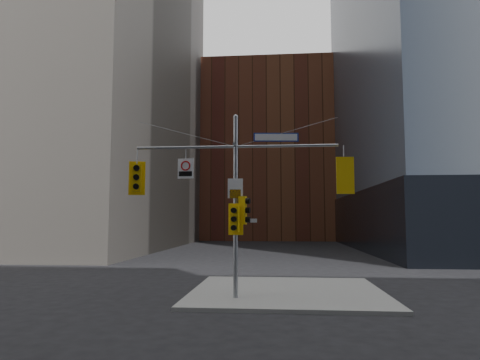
% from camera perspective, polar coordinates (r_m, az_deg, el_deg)
% --- Properties ---
extents(ground, '(160.00, 160.00, 0.00)m').
position_cam_1_polar(ground, '(15.04, -1.40, -17.30)').
color(ground, black).
rests_on(ground, ground).
extents(sidewalk_corner, '(8.00, 8.00, 0.15)m').
position_cam_1_polar(sidewalk_corner, '(18.87, 6.28, -14.58)').
color(sidewalk_corner, gray).
rests_on(sidewalk_corner, ground).
extents(brick_midrise, '(26.00, 20.00, 28.00)m').
position_cam_1_polar(brick_midrise, '(73.44, 3.78, 3.22)').
color(brick_midrise, brown).
rests_on(brick_midrise, ground).
extents(signal_assembly, '(8.00, 0.80, 7.30)m').
position_cam_1_polar(signal_assembly, '(16.74, -0.59, -0.88)').
color(signal_assembly, gray).
rests_on(signal_assembly, ground).
extents(traffic_light_west_arm, '(0.64, 0.60, 1.37)m').
position_cam_1_polar(traffic_light_west_arm, '(17.64, -13.62, 0.29)').
color(traffic_light_west_arm, yellow).
rests_on(traffic_light_west_arm, ground).
extents(traffic_light_east_arm, '(0.68, 0.55, 1.42)m').
position_cam_1_polar(traffic_light_east_arm, '(16.88, 13.71, 0.54)').
color(traffic_light_east_arm, yellow).
rests_on(traffic_light_east_arm, ground).
extents(traffic_light_pole_side, '(0.46, 0.39, 1.09)m').
position_cam_1_polar(traffic_light_pole_side, '(16.66, 0.52, -4.07)').
color(traffic_light_pole_side, yellow).
rests_on(traffic_light_pole_side, ground).
extents(traffic_light_pole_front, '(0.58, 0.49, 1.22)m').
position_cam_1_polar(traffic_light_pole_front, '(16.43, -0.69, -5.24)').
color(traffic_light_pole_front, yellow).
rests_on(traffic_light_pole_front, ground).
extents(street_sign_blade, '(1.77, 0.22, 0.34)m').
position_cam_1_polar(street_sign_blade, '(16.92, 4.83, 5.70)').
color(street_sign_blade, navy).
rests_on(street_sign_blade, ground).
extents(regulatory_sign_arm, '(0.64, 0.10, 0.80)m').
position_cam_1_polar(regulatory_sign_arm, '(17.11, -7.27, 1.62)').
color(regulatory_sign_arm, silver).
rests_on(regulatory_sign_arm, ground).
extents(regulatory_sign_pole, '(0.59, 0.10, 0.77)m').
position_cam_1_polar(regulatory_sign_pole, '(16.62, -0.63, -1.20)').
color(regulatory_sign_pole, silver).
rests_on(regulatory_sign_pole, ground).
extents(street_blade_ew, '(0.77, 0.07, 0.15)m').
position_cam_1_polar(street_blade_ew, '(16.66, 0.95, -5.43)').
color(street_blade_ew, silver).
rests_on(street_blade_ew, ground).
extents(street_blade_ns, '(0.04, 0.79, 0.16)m').
position_cam_1_polar(street_blade_ns, '(17.15, -0.44, -6.03)').
color(street_blade_ns, '#145926').
rests_on(street_blade_ns, ground).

